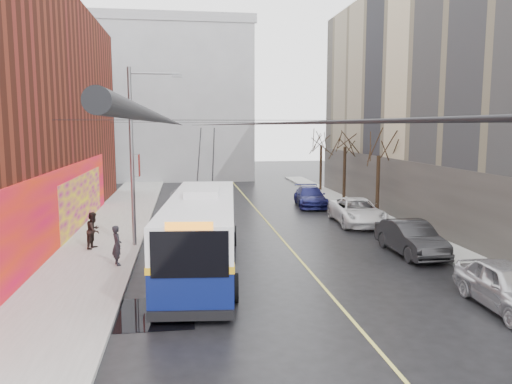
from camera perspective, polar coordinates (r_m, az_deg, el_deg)
ground at (r=17.02m, az=5.16°, el=-13.69°), size 140.00×140.00×0.00m
sidewalk_left at (r=28.41m, az=-16.74°, el=-5.11°), size 4.00×60.00×0.15m
sidewalk_right at (r=30.84m, az=16.38°, el=-4.10°), size 2.00×60.00×0.15m
lane_line at (r=30.51m, az=1.82°, el=-4.06°), size 0.12×50.00×0.01m
building_far at (r=60.51m, az=-10.54°, el=10.19°), size 20.50×12.10×18.00m
streetlight_pole at (r=25.56m, az=-13.66°, el=4.43°), size 2.65×0.60×9.00m
catenary_wires at (r=30.21m, az=-6.02°, el=7.71°), size 18.00×60.00×0.22m
tree_near at (r=33.92m, az=13.88°, el=5.37°), size 3.20×3.20×6.40m
tree_mid at (r=40.48m, az=10.16°, el=6.20°), size 3.20×3.20×6.68m
tree_far at (r=47.18m, az=7.47°, el=6.30°), size 3.20×3.20×6.57m
puddle at (r=17.31m, az=-11.66°, el=-13.44°), size 2.68×3.04×0.01m
pigeons_flying at (r=26.21m, az=-5.61°, el=10.95°), size 4.43×4.09×1.93m
trolleybus at (r=21.59m, az=-6.20°, el=-4.44°), size 3.91×12.94×6.06m
parked_car_a at (r=19.06m, az=26.90°, el=-9.60°), size 2.13×4.81×1.61m
parked_car_b at (r=25.18m, az=17.29°, el=-5.04°), size 1.80×4.94×1.62m
parked_car_c at (r=32.04m, az=11.47°, el=-2.18°), size 3.05×5.96×1.61m
parked_car_d at (r=38.42m, az=6.22°, el=-0.53°), size 2.62×5.39×1.51m
following_car at (r=37.80m, az=-8.35°, el=-0.75°), size 2.26×4.43×1.44m
pedestrian_a at (r=22.53m, az=-15.61°, el=-5.89°), size 0.62×0.75×1.75m
pedestrian_b at (r=25.85m, az=-18.07°, el=-4.18°), size 0.92×1.05×1.82m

